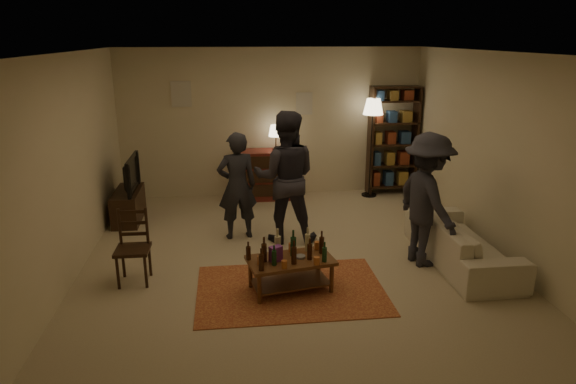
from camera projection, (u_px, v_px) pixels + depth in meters
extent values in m
plane|color=#C6B793|center=(292.00, 258.00, 6.96)|extent=(6.00, 6.00, 0.00)
plane|color=beige|center=(272.00, 123.00, 9.41)|extent=(5.50, 0.00, 5.50)
plane|color=beige|center=(69.00, 168.00, 6.25)|extent=(0.00, 6.00, 6.00)
plane|color=beige|center=(495.00, 156.00, 6.88)|extent=(0.00, 6.00, 6.00)
plane|color=beige|center=(345.00, 258.00, 3.72)|extent=(5.50, 0.00, 5.50)
plane|color=white|center=(293.00, 52.00, 6.17)|extent=(6.00, 6.00, 0.00)
cube|color=beige|center=(181.00, 94.00, 9.05)|extent=(0.35, 0.03, 0.45)
cube|color=beige|center=(304.00, 104.00, 9.36)|extent=(0.30, 0.03, 0.40)
cube|color=maroon|center=(291.00, 290.00, 6.08)|extent=(2.20, 1.50, 0.01)
cube|color=brown|center=(291.00, 261.00, 5.97)|extent=(1.07, 0.72, 0.04)
cube|color=brown|center=(291.00, 282.00, 6.05)|extent=(0.96, 0.60, 0.02)
cylinder|color=brown|center=(259.00, 290.00, 5.71)|extent=(0.05, 0.05, 0.36)
cylinder|color=brown|center=(332.00, 279.00, 5.97)|extent=(0.05, 0.05, 0.36)
cylinder|color=brown|center=(250.00, 274.00, 6.09)|extent=(0.05, 0.05, 0.36)
cylinder|color=brown|center=(319.00, 264.00, 6.35)|extent=(0.05, 0.05, 0.36)
cylinder|color=#B8602A|center=(260.00, 260.00, 5.81)|extent=(0.07, 0.07, 0.10)
cylinder|color=#B8602A|center=(284.00, 264.00, 5.72)|extent=(0.07, 0.07, 0.09)
cylinder|color=#B8602A|center=(291.00, 247.00, 6.15)|extent=(0.07, 0.07, 0.11)
cylinder|color=#B8602A|center=(317.00, 261.00, 5.81)|extent=(0.07, 0.07, 0.09)
cylinder|color=#B8602A|center=(317.00, 245.00, 6.22)|extent=(0.07, 0.07, 0.10)
cube|color=#76338E|center=(275.00, 253.00, 5.90)|extent=(0.17, 0.15, 0.18)
cylinder|color=gray|center=(301.00, 257.00, 5.98)|extent=(0.12, 0.12, 0.03)
cube|color=#321C10|center=(133.00, 250.00, 6.16)|extent=(0.40, 0.40, 0.04)
cylinder|color=#321C10|center=(118.00, 273.00, 6.06)|extent=(0.04, 0.04, 0.42)
cylinder|color=#321C10|center=(146.00, 272.00, 6.09)|extent=(0.04, 0.04, 0.42)
cylinder|color=#321C10|center=(123.00, 261.00, 6.36)|extent=(0.04, 0.04, 0.42)
cylinder|color=#321C10|center=(150.00, 260.00, 6.39)|extent=(0.04, 0.04, 0.42)
cube|color=#321C10|center=(133.00, 225.00, 6.24)|extent=(0.32, 0.03, 0.47)
cube|color=#321C10|center=(128.00, 206.00, 8.32)|extent=(0.40, 1.00, 0.50)
imported|color=black|center=(127.00, 174.00, 8.16)|extent=(0.13, 0.97, 0.56)
cube|color=maroon|center=(262.00, 175.00, 9.39)|extent=(1.00, 0.48, 0.90)
cube|color=#321C10|center=(264.00, 191.00, 9.22)|extent=(0.92, 0.02, 0.22)
cube|color=#321C10|center=(263.00, 177.00, 9.14)|extent=(0.92, 0.02, 0.22)
cube|color=#321C10|center=(263.00, 163.00, 9.07)|extent=(0.92, 0.02, 0.22)
cylinder|color=#321C10|center=(276.00, 149.00, 9.28)|extent=(0.12, 0.12, 0.04)
cylinder|color=#321C10|center=(276.00, 142.00, 9.24)|extent=(0.02, 0.02, 0.22)
cone|color=#FFE5B2|center=(276.00, 131.00, 9.18)|extent=(0.26, 0.26, 0.20)
cube|color=#321C10|center=(370.00, 142.00, 9.51)|extent=(0.04, 0.34, 2.00)
cube|color=#321C10|center=(415.00, 141.00, 9.61)|extent=(0.04, 0.34, 2.00)
cube|color=#321C10|center=(390.00, 185.00, 9.81)|extent=(0.90, 0.34, 0.03)
cube|color=#321C10|center=(391.00, 165.00, 9.69)|extent=(0.90, 0.34, 0.03)
cube|color=#321C10|center=(393.00, 144.00, 9.58)|extent=(0.90, 0.34, 0.03)
cube|color=#321C10|center=(394.00, 123.00, 9.46)|extent=(0.90, 0.34, 0.03)
cube|color=#321C10|center=(395.00, 101.00, 9.34)|extent=(0.90, 0.34, 0.03)
cube|color=#321C10|center=(396.00, 87.00, 9.27)|extent=(0.90, 0.34, 0.03)
cube|color=maroon|center=(375.00, 178.00, 9.74)|extent=(0.12, 0.22, 0.26)
cube|color=navy|center=(388.00, 178.00, 9.76)|extent=(0.15, 0.22, 0.26)
cube|color=olive|center=(402.00, 177.00, 9.79)|extent=(0.18, 0.22, 0.26)
cube|color=navy|center=(376.00, 158.00, 9.62)|extent=(0.12, 0.22, 0.24)
cube|color=olive|center=(389.00, 158.00, 9.65)|extent=(0.15, 0.22, 0.24)
cube|color=maroon|center=(403.00, 157.00, 9.68)|extent=(0.18, 0.22, 0.24)
cube|color=olive|center=(377.00, 138.00, 9.51)|extent=(0.12, 0.22, 0.22)
cube|color=maroon|center=(390.00, 137.00, 9.53)|extent=(0.15, 0.22, 0.22)
cube|color=navy|center=(404.00, 137.00, 9.57)|extent=(0.18, 0.22, 0.22)
cube|color=maroon|center=(378.00, 117.00, 9.39)|extent=(0.12, 0.22, 0.20)
cube|color=navy|center=(392.00, 116.00, 9.42)|extent=(0.15, 0.22, 0.20)
cube|color=olive|center=(406.00, 116.00, 9.45)|extent=(0.18, 0.22, 0.20)
cube|color=navy|center=(380.00, 95.00, 9.28)|extent=(0.12, 0.22, 0.18)
cube|color=olive|center=(393.00, 95.00, 9.31)|extent=(0.15, 0.22, 0.18)
cube|color=maroon|center=(407.00, 95.00, 9.34)|extent=(0.18, 0.22, 0.18)
cylinder|color=black|center=(369.00, 195.00, 9.66)|extent=(0.28, 0.28, 0.03)
cylinder|color=black|center=(371.00, 154.00, 9.43)|extent=(0.03, 0.03, 1.62)
cone|color=#FFE5B2|center=(373.00, 107.00, 9.18)|extent=(0.36, 0.36, 0.28)
imported|color=beige|center=(462.00, 241.00, 6.74)|extent=(0.81, 2.08, 0.61)
imported|color=#222329|center=(237.00, 186.00, 7.46)|extent=(0.64, 0.47, 1.59)
imported|color=#27262E|center=(285.00, 177.00, 7.32)|extent=(1.02, 0.84, 1.91)
imported|color=#282931|center=(427.00, 200.00, 6.57)|extent=(0.86, 1.23, 1.74)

